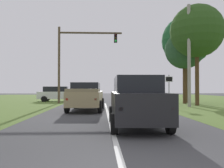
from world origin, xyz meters
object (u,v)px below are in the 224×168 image
crossing_suv_far (57,94)px  extra_tree_2 (197,31)px  extra_tree_1 (184,50)px  red_suv_near (136,100)px  pickup_truck_lead (86,96)px  keep_moving_sign (169,87)px  traffic_light (75,54)px  oak_tree_right (187,41)px  utility_pole_right (189,55)px

crossing_suv_far → extra_tree_2: (13.98, -7.18, 5.87)m
extra_tree_1 → red_suv_near: bearing=-116.4°
extra_tree_2 → pickup_truck_lead: bearing=-154.4°
red_suv_near → keep_moving_sign: size_ratio=1.89×
red_suv_near → extra_tree_1: size_ratio=0.67×
extra_tree_1 → extra_tree_2: size_ratio=0.81×
traffic_light → extra_tree_2: size_ratio=0.87×
red_suv_near → pickup_truck_lead: red_suv_near is taller
oak_tree_right → crossing_suv_far: oak_tree_right is taller
traffic_light → oak_tree_right: size_ratio=0.84×
pickup_truck_lead → utility_pole_right: (8.50, 3.15, 3.35)m
traffic_light → extra_tree_2: extra_tree_2 is taller
red_suv_near → keep_moving_sign: 10.31m
red_suv_near → crossing_suv_far: red_suv_near is taller
keep_moving_sign → extra_tree_1: bearing=58.3°
keep_moving_sign → oak_tree_right: (3.87, 6.54, 5.13)m
traffic_light → crossing_suv_far: (-2.44, 3.46, -4.29)m
utility_pole_right → traffic_light: bearing=152.8°
keep_moving_sign → extra_tree_1: size_ratio=0.35×
keep_moving_sign → traffic_light: bearing=144.2°
pickup_truck_lead → utility_pole_right: size_ratio=0.65×
keep_moving_sign → utility_pole_right: (1.94, 0.71, 2.66)m
red_suv_near → pickup_truck_lead: 7.43m
keep_moving_sign → crossing_suv_far: size_ratio=0.57×
red_suv_near → keep_moving_sign: keep_moving_sign is taller
utility_pole_right → keep_moving_sign: bearing=-159.8°
traffic_light → crossing_suv_far: size_ratio=1.73×
traffic_light → extra_tree_1: bearing=-5.2°
pickup_truck_lead → crossing_suv_far: 12.58m
oak_tree_right → keep_moving_sign: bearing=-120.6°
red_suv_near → traffic_light: size_ratio=0.63×
keep_moving_sign → crossing_suv_far: keep_moving_sign is taller
red_suv_near → pickup_truck_lead: bearing=109.4°
crossing_suv_far → oak_tree_right: bearing=-11.2°
extra_tree_1 → oak_tree_right: bearing=62.8°
oak_tree_right → extra_tree_2: 4.33m
red_suv_near → keep_moving_sign: (4.09, 9.45, 0.63)m
crossing_suv_far → extra_tree_2: 16.78m
utility_pole_right → oak_tree_right: bearing=71.7°
traffic_light → keep_moving_sign: 10.80m
pickup_truck_lead → keep_moving_sign: bearing=20.4°
crossing_suv_far → extra_tree_1: 15.20m
pickup_truck_lead → keep_moving_sign: (6.56, 2.44, 0.69)m
utility_pole_right → extra_tree_2: (1.32, 1.55, 2.44)m
traffic_light → keep_moving_sign: traffic_light is taller
pickup_truck_lead → oak_tree_right: 14.95m
traffic_light → oak_tree_right: 12.28m
pickup_truck_lead → extra_tree_2: 12.33m
crossing_suv_far → extra_tree_1: size_ratio=0.62×
crossing_suv_far → extra_tree_1: (13.77, -4.50, 4.59)m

